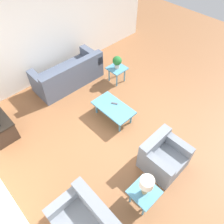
# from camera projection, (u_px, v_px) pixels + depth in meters

# --- Properties ---
(ground_plane) EXTENTS (14.00, 14.00, 0.00)m
(ground_plane) POSITION_uv_depth(u_px,v_px,m) (128.00, 124.00, 5.54)
(ground_plane) COLOR #8E5B38
(wall_right) EXTENTS (0.12, 7.20, 2.70)m
(wall_right) POSITION_uv_depth(u_px,v_px,m) (50.00, 30.00, 6.02)
(wall_right) COLOR white
(wall_right) RESTS_ON ground_plane
(sofa) EXTENTS (0.91, 2.01, 0.83)m
(sofa) POSITION_uv_depth(u_px,v_px,m) (69.00, 75.00, 6.36)
(sofa) COLOR #4C566B
(sofa) RESTS_ON ground_plane
(armchair) EXTENTS (0.80, 0.84, 0.74)m
(armchair) POSITION_uv_depth(u_px,v_px,m) (163.00, 157.00, 4.55)
(armchair) COLOR slate
(armchair) RESTS_ON ground_plane
(coffee_table) EXTENTS (1.06, 0.58, 0.39)m
(coffee_table) POSITION_uv_depth(u_px,v_px,m) (113.00, 108.00, 5.43)
(coffee_table) COLOR teal
(coffee_table) RESTS_ON ground_plane
(side_table_plant) EXTENTS (0.49, 0.49, 0.48)m
(side_table_plant) POSITION_uv_depth(u_px,v_px,m) (117.00, 70.00, 6.37)
(side_table_plant) COLOR teal
(side_table_plant) RESTS_ON ground_plane
(side_table_lamp) EXTENTS (0.49, 0.49, 0.48)m
(side_table_lamp) POSITION_uv_depth(u_px,v_px,m) (144.00, 193.00, 3.93)
(side_table_lamp) COLOR teal
(side_table_lamp) RESTS_ON ground_plane
(potted_plant) EXTENTS (0.26, 0.26, 0.38)m
(potted_plant) POSITION_uv_depth(u_px,v_px,m) (117.00, 61.00, 6.15)
(potted_plant) COLOR #B2ADA3
(potted_plant) RESTS_ON side_table_plant
(table_lamp) EXTENTS (0.25, 0.25, 0.46)m
(table_lamp) POSITION_uv_depth(u_px,v_px,m) (147.00, 184.00, 3.64)
(table_lamp) COLOR #997F4C
(table_lamp) RESTS_ON side_table_lamp
(remote_control) EXTENTS (0.16, 0.12, 0.02)m
(remote_control) POSITION_uv_depth(u_px,v_px,m) (114.00, 103.00, 5.47)
(remote_control) COLOR #4C4C51
(remote_control) RESTS_ON coffee_table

